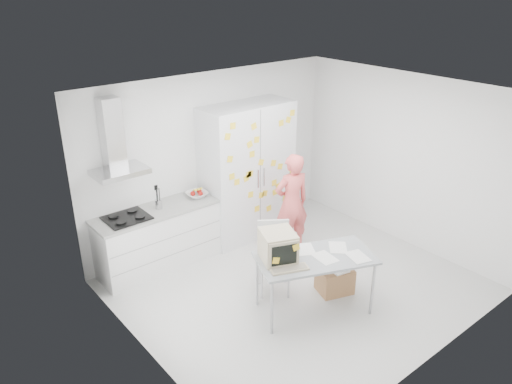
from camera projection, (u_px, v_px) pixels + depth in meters
floor at (297, 286)px, 6.99m from camera, size 4.50×4.00×0.02m
walls at (264, 182)px, 6.95m from camera, size 4.52×4.01×2.70m
ceiling at (304, 94)px, 5.90m from camera, size 4.50×4.00×0.02m
counter_run at (159, 237)px, 7.30m from camera, size 1.84×0.63×1.28m
range_hood at (114, 144)px, 6.54m from camera, size 0.70×0.48×1.01m
tall_cabinet at (247, 172)px, 7.99m from camera, size 1.50×0.68×2.20m
person at (292, 203)px, 7.64m from camera, size 0.65×0.50×1.58m
desk at (292, 252)px, 6.11m from camera, size 1.63×1.23×1.16m
chair at (274, 252)px, 6.74m from camera, size 0.62×0.62×0.99m
cardboard_box at (335, 279)px, 6.80m from camera, size 0.54×0.48×0.39m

